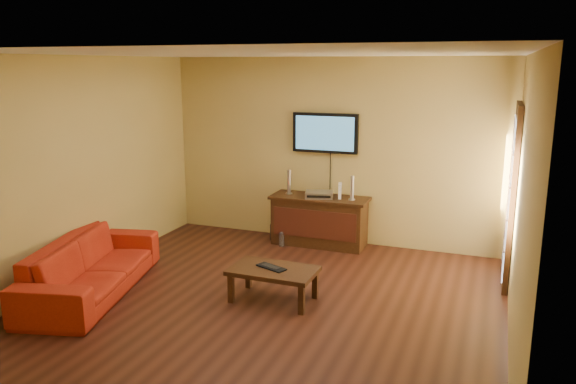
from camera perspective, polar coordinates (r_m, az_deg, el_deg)
The scene contains 14 objects.
ground_plane at distance 6.34m, azimuth -2.18°, elevation -11.31°, with size 5.00×5.00×0.00m, color black.
room_walls at distance 6.43m, azimuth -0.13°, elevation 4.75°, with size 5.00×5.00×5.00m.
french_door at distance 7.19m, azimuth 21.75°, elevation -0.48°, with size 0.07×1.02×2.22m.
media_console at distance 8.22m, azimuth 3.20°, elevation -2.91°, with size 1.42×0.54×0.72m.
television at distance 8.18m, azimuth 3.80°, elevation 5.99°, with size 0.97×0.08×0.58m.
coffee_table at distance 6.31m, azimuth -1.49°, elevation -8.23°, with size 0.96×0.58×0.38m.
sofa at distance 6.87m, azimuth -19.37°, elevation -6.29°, with size 2.17×0.63×0.85m, color #AF2713.
speaker_left at distance 8.26m, azimuth 0.11°, elevation 0.93°, with size 0.10×0.10×0.36m.
speaker_right at distance 7.95m, azimuth 6.53°, elevation 0.31°, with size 0.09×0.09×0.35m.
av_receiver at distance 8.08m, azimuth 3.18°, elevation -0.25°, with size 0.39×0.28×0.09m, color silver.
game_console at distance 8.04m, azimuth 5.30°, elevation 0.12°, with size 0.04×0.16×0.22m, color white.
subwoofer at distance 8.54m, azimuth -0.78°, elevation -3.97°, with size 0.24×0.24×0.24m, color black.
bottle at distance 8.18m, azimuth -0.66°, elevation -4.85°, with size 0.08×0.08×0.22m.
keyboard at distance 6.31m, azimuth -1.71°, elevation -7.64°, with size 0.38×0.25×0.02m.
Camera 1 is at (2.27, -5.32, 2.60)m, focal length 35.00 mm.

